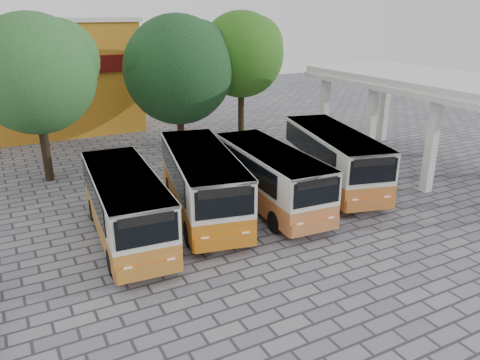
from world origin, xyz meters
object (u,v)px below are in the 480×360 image
bus_far_left (126,203)px  bus_centre_right (270,175)px  bus_centre_left (202,180)px  bus_far_right (333,156)px

bus_far_left → bus_centre_right: (6.79, 0.16, 0.01)m
bus_far_left → bus_centre_right: bus_centre_right is taller
bus_centre_left → bus_far_right: bus_centre_left is taller
bus_far_left → bus_far_right: bearing=9.0°
bus_far_right → bus_far_left: bearing=-160.7°
bus_centre_right → bus_far_right: bearing=13.8°
bus_centre_left → bus_far_right: bearing=13.3°
bus_far_left → bus_centre_left: 3.71m
bus_centre_left → bus_centre_right: size_ratio=1.10×
bus_centre_left → bus_centre_right: 3.22m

